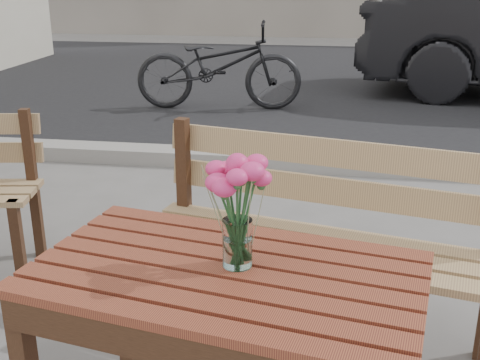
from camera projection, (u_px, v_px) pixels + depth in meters
name	position (u px, v px, depth m)	size (l,w,h in m)	color
street	(321.00, 109.00, 6.72)	(30.00, 8.12, 0.12)	black
main_table	(226.00, 304.00, 1.79)	(1.24, 0.87, 0.70)	#561F16
main_bench	(322.00, 218.00, 2.48)	(1.54, 0.76, 0.92)	#9A764F
main_vase	(237.00, 198.00, 1.70)	(0.19, 0.19, 0.34)	white
bicycle	(219.00, 66.00, 6.72)	(0.64, 1.85, 0.97)	black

